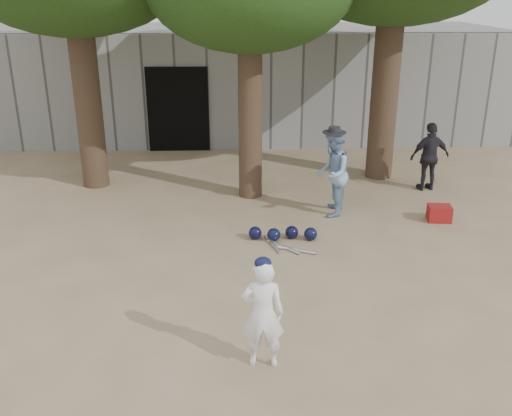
{
  "coord_description": "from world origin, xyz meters",
  "views": [
    {
      "loc": [
        0.31,
        -7.11,
        4.11
      ],
      "look_at": [
        0.6,
        1.0,
        0.95
      ],
      "focal_mm": 40.0,
      "sensor_mm": 36.0,
      "label": 1
    }
  ],
  "objects_px": {
    "boy_player": "(263,314)",
    "spectator_dark": "(430,157)",
    "red_bag": "(439,213)",
    "spectator_blue": "(332,174)"
  },
  "relations": [
    {
      "from": "spectator_dark",
      "to": "boy_player",
      "type": "bearing_deg",
      "value": 48.72
    },
    {
      "from": "spectator_dark",
      "to": "spectator_blue",
      "type": "bearing_deg",
      "value": 21.93
    },
    {
      "from": "red_bag",
      "to": "spectator_blue",
      "type": "bearing_deg",
      "value": 168.45
    },
    {
      "from": "boy_player",
      "to": "red_bag",
      "type": "height_order",
      "value": "boy_player"
    },
    {
      "from": "boy_player",
      "to": "spectator_blue",
      "type": "xyz_separation_m",
      "value": [
        1.53,
        4.64,
        0.15
      ]
    },
    {
      "from": "boy_player",
      "to": "red_bag",
      "type": "distance_m",
      "value": 5.53
    },
    {
      "from": "spectator_blue",
      "to": "spectator_dark",
      "type": "distance_m",
      "value": 2.69
    },
    {
      "from": "spectator_dark",
      "to": "red_bag",
      "type": "relative_size",
      "value": 3.5
    },
    {
      "from": "boy_player",
      "to": "red_bag",
      "type": "xyz_separation_m",
      "value": [
        3.51,
        4.23,
        -0.52
      ]
    },
    {
      "from": "boy_player",
      "to": "spectator_dark",
      "type": "distance_m",
      "value": 7.13
    }
  ]
}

